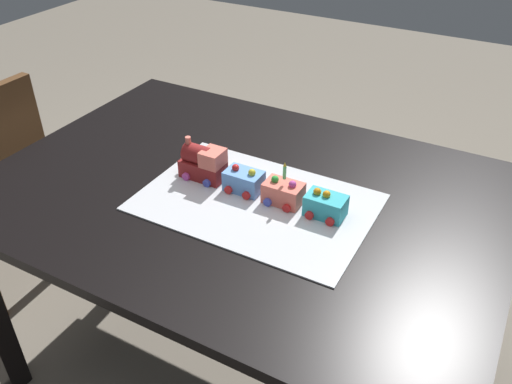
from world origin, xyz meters
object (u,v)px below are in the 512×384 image
Objects in this scene: dining_table at (243,220)px; cake_car_caboose_turquoise at (325,205)px; cake_locomotive at (203,163)px; cake_car_flatbed_sky_blue at (244,181)px; birthday_candle at (285,171)px; cake_car_tanker_coral at (283,193)px.

cake_car_caboose_turquoise is (0.25, -0.01, 0.14)m from dining_table.
cake_locomotive reaches higher than cake_car_flatbed_sky_blue.
dining_table is 0.20m from cake_locomotive.
cake_car_flatbed_sky_blue is at bearing -0.00° from cake_locomotive.
cake_car_caboose_turquoise is 2.03× the size of birthday_candle.
cake_locomotive is 0.25m from cake_car_tanker_coral.
cake_car_tanker_coral is 0.07m from birthday_candle.
cake_car_flatbed_sky_blue is (0.13, -0.00, -0.02)m from cake_locomotive.
cake_car_caboose_turquoise is at bearing -0.00° from cake_locomotive.
cake_car_flatbed_sky_blue is 0.12m from cake_car_tanker_coral.
birthday_candle is at bearing 0.00° from cake_locomotive.
cake_locomotive is 0.36m from cake_car_caboose_turquoise.
dining_table is 0.14m from cake_car_flatbed_sky_blue.
cake_car_caboose_turquoise is (0.12, 0.00, 0.00)m from cake_car_tanker_coral.
cake_car_tanker_coral is (0.25, -0.00, -0.02)m from cake_locomotive.
dining_table is at bearing 178.06° from cake_car_caboose_turquoise.
birthday_candle is (0.25, 0.00, 0.05)m from cake_locomotive.
cake_car_tanker_coral is at bearing -0.00° from cake_locomotive.
cake_locomotive is 0.13m from cake_car_flatbed_sky_blue.
dining_table is at bearing 139.37° from cake_car_flatbed_sky_blue.
cake_car_tanker_coral reaches higher than dining_table.
cake_locomotive is at bearing 180.00° from cake_car_flatbed_sky_blue.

